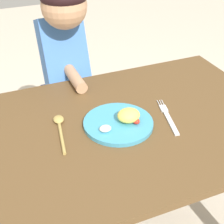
# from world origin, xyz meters

# --- Properties ---
(dining_table) EXTENTS (1.10, 0.76, 0.73)m
(dining_table) POSITION_xyz_m (0.00, 0.00, 0.57)
(dining_table) COLOR brown
(dining_table) RESTS_ON ground_plane
(plate) EXTENTS (0.25, 0.25, 0.06)m
(plate) POSITION_xyz_m (-0.04, -0.01, 0.74)
(plate) COLOR #4197BA
(plate) RESTS_ON dining_table
(fork) EXTENTS (0.07, 0.22, 0.01)m
(fork) POSITION_xyz_m (0.13, -0.03, 0.73)
(fork) COLOR silver
(fork) RESTS_ON dining_table
(spoon) EXTENTS (0.06, 0.22, 0.02)m
(spoon) POSITION_xyz_m (-0.25, 0.06, 0.73)
(spoon) COLOR #AC924B
(spoon) RESTS_ON dining_table
(person) EXTENTS (0.21, 0.38, 1.12)m
(person) POSITION_xyz_m (-0.10, 0.51, 0.63)
(person) COLOR #384674
(person) RESTS_ON ground_plane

